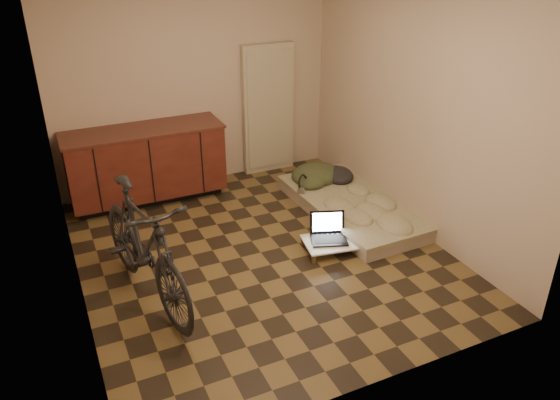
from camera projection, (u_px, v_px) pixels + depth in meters
name	position (u px, v px, depth m)	size (l,w,h in m)	color
room_shell	(258.00, 133.00, 5.03)	(3.50, 4.00, 2.60)	brown
cabinets	(146.00, 164.00, 6.50)	(1.84, 0.62, 0.91)	black
appliance_panel	(268.00, 109.00, 7.16)	(0.70, 0.10, 1.70)	beige
bicycle	(143.00, 241.00, 4.67)	(0.54, 1.83, 1.19)	black
futon	(351.00, 206.00, 6.35)	(1.00, 2.00, 0.17)	#AF9F8C
clothing_pile	(322.00, 169.00, 6.78)	(0.67, 0.56, 0.27)	#343D23
headphones	(303.00, 183.00, 6.51)	(0.26, 0.24, 0.18)	black
lap_desk	(335.00, 242.00, 5.62)	(0.71, 0.52, 0.11)	brown
laptop	(328.00, 234.00, 5.64)	(0.45, 0.43, 0.25)	black
mouse	(355.00, 239.00, 5.62)	(0.06, 0.10, 0.03)	white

